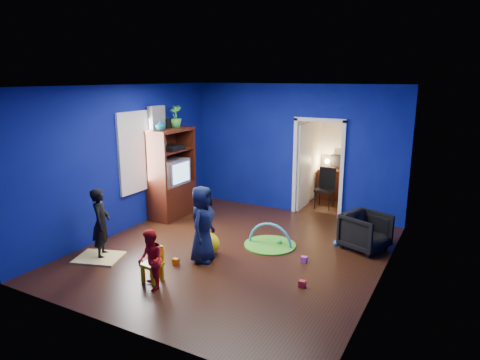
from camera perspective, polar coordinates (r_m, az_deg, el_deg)
The scene contains 33 objects.
floor at distance 7.75m, azimuth -0.82°, elevation -9.54°, with size 5.00×5.50×0.01m, color black.
ceiling at distance 7.12m, azimuth -0.90°, elevation 12.44°, with size 5.00×5.50×0.01m, color white.
wall_back at distance 9.74m, azimuth 7.13°, elevation 4.10°, with size 5.00×0.02×2.90m, color navy.
wall_front at distance 5.17m, azimuth -16.06°, elevation -4.94°, with size 5.00×0.02×2.90m, color navy.
wall_left at distance 8.78m, azimuth -15.24°, elevation 2.67°, with size 0.02×5.50×2.90m, color navy.
wall_right at distance 6.48m, azimuth 18.79°, elevation -1.39°, with size 0.02×5.50×2.90m, color navy.
alcove at distance 10.40m, azimuth 11.96°, elevation 3.39°, with size 1.00×1.75×2.50m, color silver, non-canonical shape.
armchair at distance 8.06m, azimuth 16.38°, elevation -6.61°, with size 0.71×0.74×0.67m, color black.
child_black at distance 7.72m, azimuth -18.05°, elevation -5.49°, with size 0.44×0.29×1.22m, color black.
child_navy at distance 7.20m, azimuth -5.04°, elevation -5.85°, with size 0.64×0.42×1.31m, color #0F1239.
toddler_red at distance 6.45m, azimuth -11.85°, elevation -10.39°, with size 0.44×0.34×0.91m, color red.
vase at distance 9.10m, azimuth -10.57°, elevation 7.26°, with size 0.22×0.22×0.23m, color #0B5C5E.
potted_plant at distance 9.49m, azimuth -8.61°, elevation 8.37°, with size 0.27×0.27×0.48m, color green.
tv_armoire at distance 9.51m, azimuth -9.15°, elevation 0.91°, with size 0.58×1.14×1.96m, color #40100A.
crt_tv at distance 9.48m, azimuth -8.97°, elevation 1.12°, with size 0.46×0.70×0.54m, color silver.
yellow_blanket at distance 7.86m, azimuth -18.26°, elevation -9.78°, with size 0.75×0.60×0.03m, color #F2E07A.
hopper_ball at distance 7.58m, azimuth -4.24°, elevation -8.49°, with size 0.40×0.40×0.40m, color yellow.
kid_chair at distance 6.76m, azimuth -11.64°, elevation -11.10°, with size 0.28×0.28×0.50m, color yellow.
play_mat at distance 8.02m, azimuth 4.01°, elevation -8.62°, with size 0.96×0.96×0.03m, color green.
toy_arch at distance 8.02m, azimuth 4.01°, elevation -8.58°, with size 0.85×0.85×0.05m, color #3F8CD8.
window_left at distance 9.00m, azimuth -13.68°, elevation 3.67°, with size 0.03×0.95×1.55m, color white.
curtain at distance 9.39m, azimuth -10.81°, elevation 2.36°, with size 0.14×0.42×2.40m, color slate.
doorway at distance 9.62m, azimuth 10.39°, elevation 1.43°, with size 1.16×0.10×2.10m, color white.
study_desk at distance 11.18m, azimuth 12.69°, elevation -0.53°, with size 0.88×0.44×0.75m, color #3D140A.
desk_monitor at distance 11.17m, azimuth 13.02°, elevation 2.47°, with size 0.40×0.05×0.32m, color black.
desk_lamp at distance 11.19m, azimuth 11.55°, elevation 2.46°, with size 0.14×0.14×0.14m, color #FFD88C.
folding_chair at distance 10.26m, azimuth 11.22°, elevation -1.23°, with size 0.40×0.40×0.92m, color black.
book_shelf at distance 11.01m, azimuth 13.30°, elevation 7.93°, with size 0.88×0.24×0.04m, color white.
toy_0 at distance 6.60m, azimuth 8.30°, elevation -13.54°, with size 0.10×0.08×0.10m, color red.
toy_1 at distance 8.18m, azimuth 12.74°, elevation -8.17°, with size 0.11×0.11×0.11m, color blue.
toy_2 at distance 7.33m, azimuth -8.57°, elevation -10.67°, with size 0.10×0.08×0.10m, color #EA5F0C.
toy_3 at distance 8.07m, azimuth 5.22°, elevation -8.20°, with size 0.11×0.11×0.11m, color green.
toy_4 at distance 7.40m, azimuth 8.53°, elevation -10.43°, with size 0.10×0.08×0.10m, color #C248A5.
Camera 1 is at (3.50, -6.20, 3.05)m, focal length 32.00 mm.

